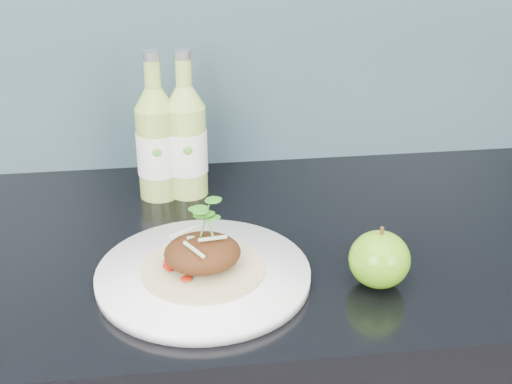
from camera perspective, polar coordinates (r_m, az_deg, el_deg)
dinner_plate at (r=0.98m, az=-4.24°, el=-6.66°), size 0.36×0.36×0.02m
pork_taco at (r=0.96m, az=-4.31°, el=-4.77°), size 0.17×0.17×0.10m
green_apple at (r=0.96m, az=9.85°, el=-5.33°), size 0.09×0.09×0.09m
cider_bottle_left at (r=1.18m, az=-7.94°, el=3.89°), size 0.09×0.09×0.25m
cider_bottle_right at (r=1.18m, az=-5.57°, el=4.05°), size 0.09×0.09×0.25m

